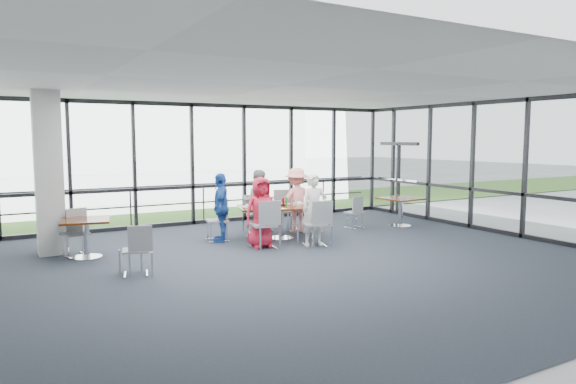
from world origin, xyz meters
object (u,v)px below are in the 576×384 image
chair_main_end (217,220)px  side_table_right (401,202)px  side_table_left (86,225)px  chair_main_fl (256,214)px  chair_spare_la (135,250)px  chair_spare_r (354,213)px  chair_main_fr (289,211)px  structural_column (49,173)px  diner_end (221,207)px  main_table (282,212)px  diner_far_left (258,202)px  diner_near_left (261,212)px  chair_main_nl (264,225)px  diner_far_right (296,200)px  diner_near_right (314,210)px  chair_spare_lb (75,234)px  chair_main_nr (315,224)px

chair_main_end → side_table_right: bearing=92.5°
side_table_left → chair_main_fl: bearing=12.1°
chair_spare_la → chair_spare_r: 6.19m
chair_main_fl → chair_main_fr: size_ratio=0.89×
structural_column → diner_end: bearing=-8.3°
main_table → diner_far_left: size_ratio=1.40×
chair_spare_r → diner_far_left: bearing=154.6°
diner_near_left → chair_main_nl: (-0.00, -0.12, -0.25)m
side_table_right → diner_end: bearing=174.4°
main_table → diner_far_left: (-0.14, 0.93, 0.14)m
chair_spare_la → main_table: bearing=36.4°
diner_far_right → diner_far_left: bearing=-18.0°
side_table_right → chair_main_fr: bearing=162.8°
chair_main_nl → diner_far_right: bearing=49.6°
diner_near_right → chair_main_fl: size_ratio=1.75×
side_table_left → chair_main_fr: 4.86m
diner_near_left → diner_near_right: (1.08, -0.37, 0.02)m
chair_spare_lb → chair_spare_r: (6.61, -0.12, -0.04)m
chair_spare_r → chair_main_fl: bearing=152.4°
diner_far_right → main_table: bearing=42.3°
main_table → diner_near_right: (0.26, -0.97, 0.14)m
main_table → side_table_right: (3.48, -0.07, 0.02)m
chair_main_nr → chair_spare_lb: bearing=179.7°
diner_end → chair_spare_la: (-2.31, -1.93, -0.34)m
side_table_left → diner_far_left: (4.01, 0.76, 0.13)m
structural_column → diner_far_left: 4.63m
chair_main_fl → diner_near_left: bearing=85.0°
diner_near_right → chair_main_end: (-1.63, 1.46, -0.31)m
main_table → diner_near_right: diner_near_right is taller
chair_spare_la → side_table_left: bearing=120.9°
main_table → chair_main_fr: (0.66, 0.81, -0.13)m
diner_near_left → side_table_right: bearing=11.4°
chair_main_nr → chair_main_fr: 1.91m
side_table_left → diner_far_left: diner_far_left is taller
chair_main_fl → chair_main_end: 1.33m
side_table_right → chair_main_fl: size_ratio=1.19×
main_table → diner_end: 1.37m
diner_far_right → chair_main_fl: 1.04m
diner_end → chair_spare_lb: 3.03m
side_table_left → chair_main_fl: (4.01, 0.86, -0.20)m
chair_main_fr → diner_near_right: bearing=97.1°
chair_main_end → chair_spare_r: (3.65, -0.18, -0.06)m
diner_near_right → diner_end: bearing=153.0°
structural_column → side_table_left: 1.33m
chair_spare_la → diner_near_left: bearing=31.9°
diner_near_right → chair_main_nl: diner_near_right is taller
side_table_left → diner_far_right: 4.91m
side_table_left → diner_end: bearing=4.7°
diner_end → chair_main_nl: bearing=50.1°
chair_main_nr → chair_spare_la: size_ratio=1.14×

